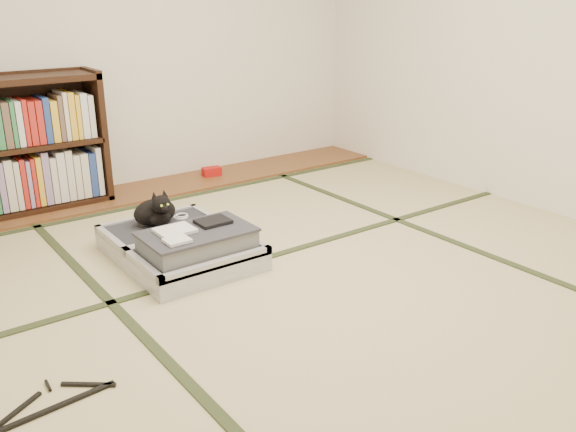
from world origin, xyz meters
TOP-DOWN VIEW (x-y plane):
  - floor at (0.00, 0.00)m, footprint 4.50×4.50m
  - wood_strip at (0.00, 2.00)m, footprint 4.00×0.50m
  - red_item at (0.50, 2.03)m, footprint 0.16×0.11m
  - tatami_borders at (0.00, 0.49)m, footprint 4.00×4.50m
  - suitcase at (-0.47, 0.65)m, footprint 0.67×0.90m
  - cat at (-0.49, 0.95)m, footprint 0.30×0.30m
  - cable_coil at (-0.31, 0.99)m, footprint 0.09×0.09m
  - hanger at (-1.45, -0.23)m, footprint 0.44×0.22m

SIDE VIEW (x-z plane):
  - floor at x=0.00m, z-range 0.00..0.00m
  - tatami_borders at x=0.00m, z-range 0.00..0.01m
  - hanger at x=-1.45m, z-range 0.00..0.01m
  - wood_strip at x=0.00m, z-range 0.00..0.02m
  - red_item at x=0.50m, z-range 0.02..0.09m
  - suitcase at x=-0.47m, z-range -0.04..0.23m
  - cable_coil at x=-0.31m, z-range 0.13..0.15m
  - cat at x=-0.49m, z-range 0.10..0.34m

